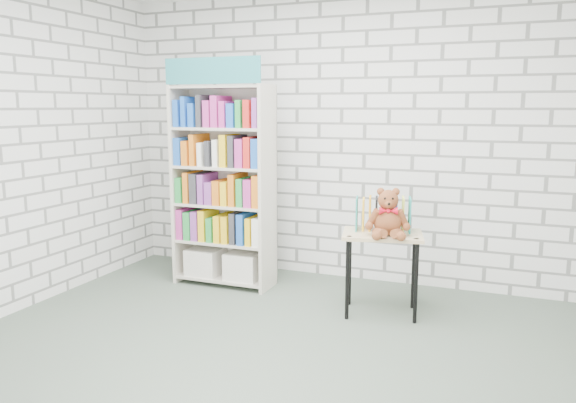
% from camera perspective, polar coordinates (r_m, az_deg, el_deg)
% --- Properties ---
extents(ground, '(4.50, 4.50, 0.00)m').
position_cam_1_polar(ground, '(4.05, -3.08, -15.34)').
color(ground, '#49574A').
rests_on(ground, ground).
extents(room_shell, '(4.52, 4.02, 2.81)m').
position_cam_1_polar(room_shell, '(3.67, -3.33, 10.77)').
color(room_shell, silver).
rests_on(room_shell, ground).
extents(bookshelf, '(0.95, 0.37, 2.14)m').
position_cam_1_polar(bookshelf, '(5.37, -6.56, 1.72)').
color(bookshelf, beige).
rests_on(bookshelf, ground).
extents(display_table, '(0.72, 0.57, 0.69)m').
position_cam_1_polar(display_table, '(4.68, 9.55, -4.32)').
color(display_table, tan).
rests_on(display_table, ground).
extents(table_books, '(0.48, 0.29, 0.27)m').
position_cam_1_polar(table_books, '(4.73, 9.62, -1.31)').
color(table_books, teal).
rests_on(table_books, display_table).
extents(teddy_bear, '(0.35, 0.34, 0.39)m').
position_cam_1_polar(teddy_bear, '(4.52, 10.11, -1.56)').
color(teddy_bear, brown).
rests_on(teddy_bear, display_table).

